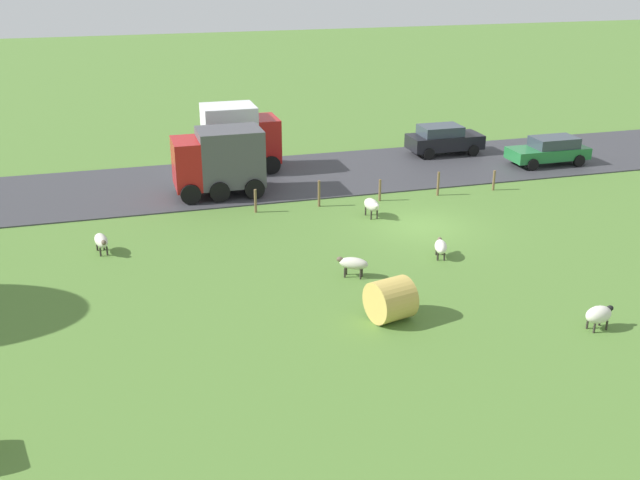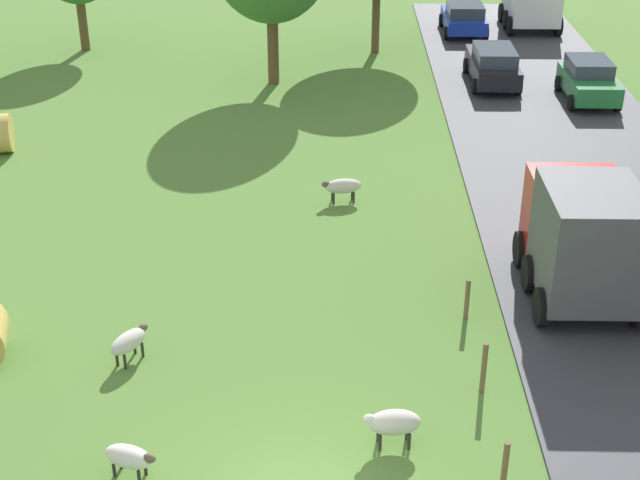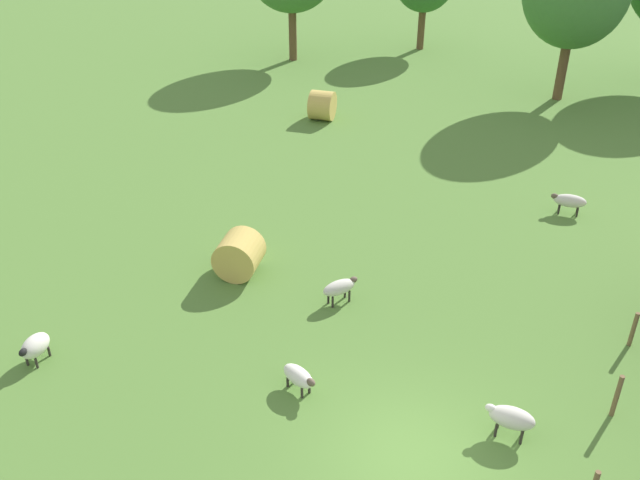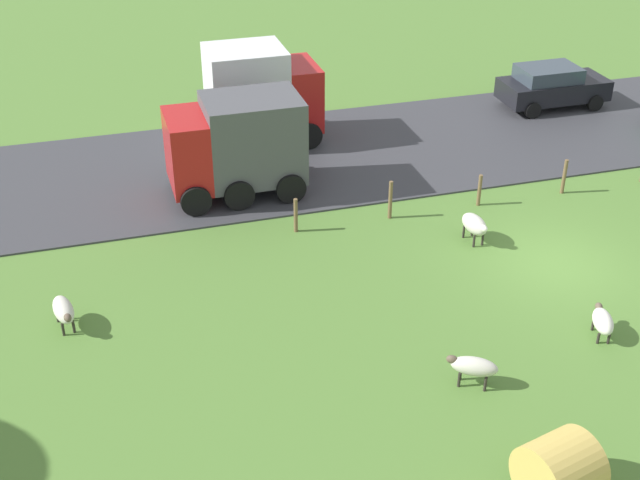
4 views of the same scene
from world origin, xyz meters
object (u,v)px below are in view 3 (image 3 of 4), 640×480
sheep_0 (299,376)px  sheep_4 (340,287)px  sheep_3 (35,346)px  hay_bale_1 (322,105)px  sheep_1 (511,418)px  hay_bale_0 (239,255)px  sheep_2 (569,201)px

sheep_0 → sheep_4: (-0.80, 3.85, 0.08)m
sheep_3 → hay_bale_1: size_ratio=0.79×
sheep_1 → sheep_3: size_ratio=1.12×
sheep_0 → hay_bale_0: 5.69m
sheep_2 → sheep_3: sheep_3 is taller
sheep_0 → hay_bale_0: (-4.28, 3.74, 0.24)m
sheep_1 → hay_bale_0: size_ratio=0.86×
sheep_0 → sheep_2: (4.09, 12.65, 0.07)m
sheep_4 → hay_bale_0: size_ratio=0.83×
sheep_1 → sheep_4: 6.56m
sheep_3 → hay_bale_0: bearing=68.1°
sheep_1 → sheep_2: bearing=95.0°
sheep_0 → hay_bale_0: bearing=138.9°
sheep_1 → hay_bale_0: hay_bale_0 is taller
sheep_0 → hay_bale_0: hay_bale_0 is taller
sheep_0 → sheep_4: bearing=101.7°
sheep_1 → hay_bale_1: 20.44m
sheep_1 → hay_bale_1: (-13.27, 15.54, 0.11)m
sheep_3 → hay_bale_1: bearing=94.3°
hay_bale_1 → sheep_1: bearing=-49.5°
sheep_0 → sheep_1: size_ratio=0.95×
sheep_4 → hay_bale_1: hay_bale_1 is taller
hay_bale_0 → hay_bale_1: bearing=106.8°
sheep_2 → hay_bale_0: hay_bale_0 is taller
sheep_0 → sheep_3: sheep_3 is taller
sheep_0 → sheep_2: 13.29m
sheep_3 → sheep_4: (5.92, 6.18, 0.02)m
sheep_2 → sheep_3: (-10.81, -14.98, -0.01)m
hay_bale_0 → sheep_4: bearing=1.8°
sheep_0 → hay_bale_1: hay_bale_1 is taller
sheep_0 → sheep_1: (5.12, 1.01, 0.11)m
sheep_1 → sheep_2: size_ratio=0.92×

